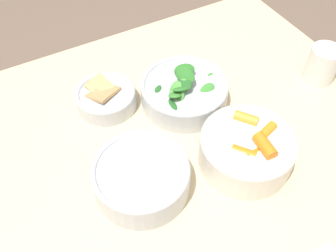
% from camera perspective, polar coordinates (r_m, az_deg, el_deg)
% --- Properties ---
extents(dining_table, '(0.97, 0.77, 0.76)m').
position_cam_1_polar(dining_table, '(0.85, -0.17, -9.10)').
color(dining_table, beige).
rests_on(dining_table, ground_plane).
extents(bowl_carrots, '(0.17, 0.17, 0.08)m').
position_cam_1_polar(bowl_carrots, '(0.70, 11.89, -3.44)').
color(bowl_carrots, silver).
rests_on(bowl_carrots, dining_table).
extents(bowl_greens, '(0.18, 0.18, 0.09)m').
position_cam_1_polar(bowl_greens, '(0.79, 2.42, 5.24)').
color(bowl_greens, silver).
rests_on(bowl_greens, dining_table).
extents(bowl_beans_hotdog, '(0.17, 0.17, 0.06)m').
position_cam_1_polar(bowl_beans_hotdog, '(0.66, -4.03, -7.95)').
color(bowl_beans_hotdog, silver).
rests_on(bowl_beans_hotdog, dining_table).
extents(bowl_cookies, '(0.13, 0.13, 0.05)m').
position_cam_1_polar(bowl_cookies, '(0.80, -9.47, 4.32)').
color(bowl_cookies, silver).
rests_on(bowl_cookies, dining_table).
extents(cup, '(0.07, 0.07, 0.08)m').
position_cam_1_polar(cup, '(0.90, 22.46, 8.67)').
color(cup, silver).
rests_on(cup, dining_table).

